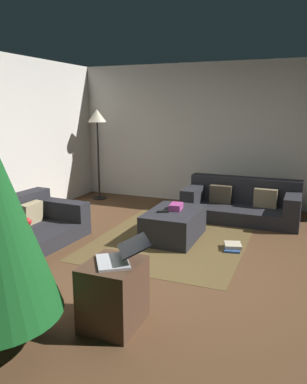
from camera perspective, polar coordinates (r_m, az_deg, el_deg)
The scene contains 12 objects.
ground_plane at distance 4.47m, azimuth 4.62°, elevation -11.20°, with size 6.40×6.40×0.00m, color brown.
corner_partition at distance 7.17m, azimuth 12.44°, elevation 8.31°, with size 0.12×6.40×2.60m, color silver.
couch_left at distance 5.33m, azimuth -19.75°, elevation -5.27°, with size 1.75×1.05×0.61m.
couch_right at distance 6.41m, azimuth 13.13°, elevation -1.70°, with size 0.88×1.83×0.65m.
ottoman at distance 5.33m, azimuth 3.07°, elevation -4.90°, with size 1.00×0.67×0.40m, color #26262B.
gift_box at distance 5.32m, azimuth 3.41°, elevation -2.21°, with size 0.25×0.16×0.09m, color #B23F8C.
tv_remote at distance 5.18m, azimuth 1.39°, elevation -2.96°, with size 0.05×0.16×0.02m, color black.
side_table at distance 3.31m, azimuth -6.02°, elevation -14.95°, with size 0.52×0.44×0.56m, color #4C3323.
laptop at distance 3.17m, azimuth -4.95°, elevation -9.49°, with size 0.52×0.54×0.19m.
book_stack at distance 5.08m, azimuth 11.75°, elevation -8.02°, with size 0.32×0.27×0.07m.
corner_lamp at distance 7.54m, azimuth -8.45°, elevation 10.21°, with size 0.36×0.36×1.76m.
area_rug at distance 5.39m, azimuth 3.04°, elevation -6.90°, with size 2.60×2.00×0.01m, color brown.
Camera 1 is at (-3.91, -1.20, 1.81)m, focal length 35.56 mm.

